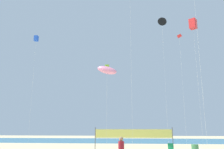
# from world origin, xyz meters

# --- Properties ---
(ocean_band) EXTENTS (120.00, 20.00, 0.01)m
(ocean_band) POSITION_xyz_m (0.00, 29.24, 0.00)
(ocean_band) COLOR teal
(ocean_band) RESTS_ON ground
(beachgoer_maroon_shirt) EXTENTS (0.39, 0.39, 1.70)m
(beachgoer_maroon_shirt) POSITION_xyz_m (1.27, -1.76, 0.91)
(beachgoer_maroon_shirt) COLOR #2D2D33
(beachgoer_maroon_shirt) RESTS_ON ground
(folding_beach_chair) EXTENTS (0.52, 0.65, 0.89)m
(folding_beach_chair) POSITION_xyz_m (5.47, 5.20, 0.47)
(folding_beach_chair) COLOR #1E8C4C
(folding_beach_chair) RESTS_ON ground
(trash_barrel) EXTENTS (0.64, 0.64, 0.81)m
(trash_barrel) POSITION_xyz_m (7.68, 5.25, 0.41)
(trash_barrel) COLOR #3F7F4C
(trash_barrel) RESTS_ON ground
(volleyball_net) EXTENTS (8.42, 0.37, 2.40)m
(volleyball_net) POSITION_xyz_m (1.96, 8.12, 1.64)
(volleyball_net) COLOR #4C4C51
(volleyball_net) RESTS_ON ground
(kite_black_delta) EXTENTS (1.37, 0.45, 18.88)m
(kite_black_delta) POSITION_xyz_m (6.58, 15.53, 18.17)
(kite_black_delta) COLOR silver
(kite_black_delta) RESTS_ON ground
(kite_red_diamond) EXTENTS (0.76, 0.76, 16.02)m
(kite_red_diamond) POSITION_xyz_m (8.98, 15.43, 15.51)
(kite_red_diamond) COLOR silver
(kite_red_diamond) RESTS_ON ground
(kite_pink_inflatable) EXTENTS (2.46, 1.30, 8.92)m
(kite_pink_inflatable) POSITION_xyz_m (-0.63, 5.47, 8.23)
(kite_pink_inflatable) COLOR silver
(kite_pink_inflatable) RESTS_ON ground
(kite_blue_box) EXTENTS (0.62, 0.62, 17.09)m
(kite_blue_box) POSITION_xyz_m (-13.70, 16.19, 16.57)
(kite_blue_box) COLOR silver
(kite_blue_box) RESTS_ON ground
(kite_red_box) EXTENTS (1.22, 1.22, 17.30)m
(kite_red_box) POSITION_xyz_m (10.55, 13.22, 16.58)
(kite_red_box) COLOR silver
(kite_red_box) RESTS_ON ground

